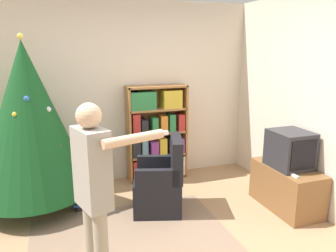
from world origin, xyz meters
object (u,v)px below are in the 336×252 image
Objects in this scene: bookshelf at (157,134)px; christmas_tree at (29,119)px; standing_person at (94,189)px; armchair at (161,185)px; television at (290,149)px.

bookshelf is 0.67× the size of christmas_tree.
christmas_tree is at bearing -167.37° from bookshelf.
armchair is at bearing 125.59° from standing_person.
armchair is at bearing 162.67° from television.
standing_person is at bearing -73.58° from christmas_tree.
television is 3.13m from christmas_tree.
armchair is at bearing -104.75° from bookshelf.
bookshelf is at bearing 134.51° from standing_person.
armchair is (1.44, -0.60, -0.80)m from christmas_tree.
standing_person is (0.53, -1.80, -0.19)m from christmas_tree.
armchair is 0.58× the size of standing_person.
bookshelf is 1.54× the size of armchair.
christmas_tree is 1.33× the size of standing_person.
television is (1.22, -1.44, 0.06)m from bookshelf.
standing_person is (-2.39, -0.74, 0.18)m from television.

